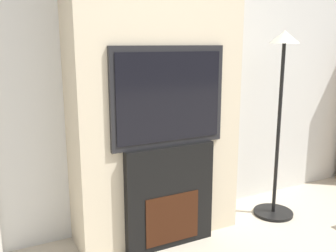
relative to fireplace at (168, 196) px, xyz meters
name	(u,v)px	position (x,y,z in m)	size (l,w,h in m)	color
wall_back	(142,58)	(0.00, 0.44, 0.97)	(6.00, 0.06, 2.70)	silver
chimney_breast	(155,59)	(0.00, 0.21, 0.97)	(1.24, 0.41, 2.70)	beige
fireplace	(168,196)	(0.00, 0.00, 0.00)	(0.68, 0.15, 0.76)	black
television	(168,97)	(0.00, 0.00, 0.73)	(0.85, 0.07, 0.69)	black
floor_lamp	(280,103)	(1.04, 0.01, 0.60)	(0.34, 0.34, 1.56)	black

